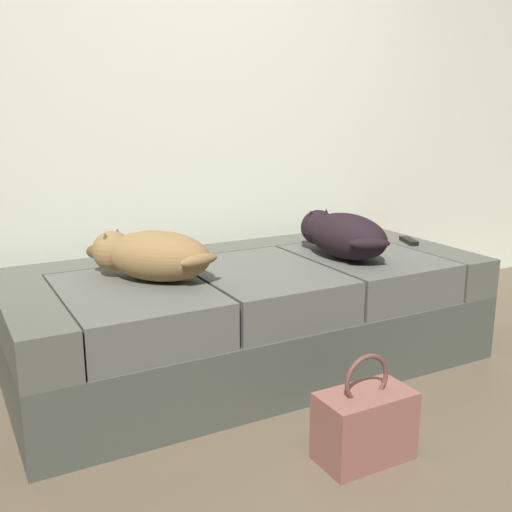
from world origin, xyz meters
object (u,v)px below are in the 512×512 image
(dog_dark, at_px, (342,235))
(tv_remote, at_px, (409,241))
(dog_tan, at_px, (150,255))
(couch, at_px, (251,316))
(handbag, at_px, (365,424))

(dog_dark, distance_m, tv_remote, 0.49)
(dog_tan, height_order, dog_dark, dog_dark)
(couch, height_order, handbag, couch)
(couch, relative_size, tv_remote, 13.94)
(couch, xyz_separation_m, dog_dark, (0.44, -0.07, 0.35))
(dog_dark, relative_size, tv_remote, 4.08)
(tv_remote, xyz_separation_m, handbag, (-0.94, -0.85, -0.36))
(tv_remote, height_order, handbag, tv_remote)
(tv_remote, relative_size, handbag, 0.40)
(dog_dark, bearing_deg, handbag, -120.56)
(couch, distance_m, tv_remote, 0.95)
(tv_remote, bearing_deg, couch, -160.96)
(dog_dark, distance_m, handbag, 1.02)
(dog_tan, bearing_deg, dog_dark, -3.45)
(dog_tan, height_order, tv_remote, dog_tan)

